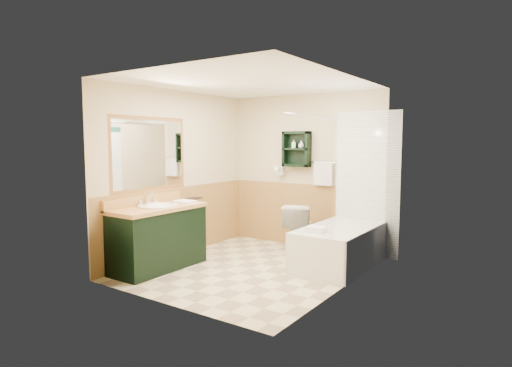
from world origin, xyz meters
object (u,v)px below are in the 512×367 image
object	(u,v)px
wall_shelf	(296,149)
vanity_book	(190,191)
toilet	(299,227)
soap_bottle_b	(301,145)
hair_dryer	(281,171)
bathtub	(340,247)
vanity	(158,238)
soap_bottle_a	(294,146)

from	to	relation	value
wall_shelf	vanity_book	distance (m)	1.79
toilet	soap_bottle_b	size ratio (longest dim) A/B	6.46
wall_shelf	hair_dryer	size ratio (longest dim) A/B	2.29
bathtub	toilet	world-z (taller)	toilet
vanity_book	vanity	bearing A→B (deg)	-88.11
soap_bottle_a	vanity_book	bearing A→B (deg)	-128.00
hair_dryer	soap_bottle_b	bearing A→B (deg)	-4.44
soap_bottle_a	soap_bottle_b	size ratio (longest dim) A/B	1.15
bathtub	vanity	bearing A→B (deg)	-143.01
vanity	toilet	xyz separation A→B (m)	(1.08, 1.87, -0.05)
vanity	toilet	bearing A→B (deg)	60.09
vanity_book	soap_bottle_a	xyz separation A→B (m)	(1.01, 1.30, 0.66)
hair_dryer	vanity_book	bearing A→B (deg)	-119.78
hair_dryer	soap_bottle_a	bearing A→B (deg)	-6.73
wall_shelf	toilet	distance (m)	1.22
soap_bottle_a	soap_bottle_b	world-z (taller)	soap_bottle_b
hair_dryer	bathtub	size ratio (longest dim) A/B	0.16
hair_dryer	toilet	xyz separation A→B (m)	(0.48, -0.24, -0.84)
wall_shelf	soap_bottle_a	world-z (taller)	wall_shelf
wall_shelf	toilet	world-z (taller)	wall_shelf
wall_shelf	hair_dryer	distance (m)	0.46
toilet	vanity_book	size ratio (longest dim) A/B	3.31
hair_dryer	vanity_book	world-z (taller)	hair_dryer
wall_shelf	soap_bottle_a	size ratio (longest dim) A/B	4.19
wall_shelf	bathtub	xyz separation A→B (m)	(1.03, -0.63, -1.28)
vanity	wall_shelf	bearing A→B (deg)	66.73
wall_shelf	vanity	world-z (taller)	wall_shelf
vanity	soap_bottle_a	xyz separation A→B (m)	(0.85, 2.08, 1.18)
hair_dryer	toilet	size ratio (longest dim) A/B	0.33
wall_shelf	bathtub	bearing A→B (deg)	-31.76
wall_shelf	soap_bottle_a	bearing A→B (deg)	-173.76
wall_shelf	toilet	xyz separation A→B (m)	(0.18, -0.21, -1.19)
hair_dryer	toilet	bearing A→B (deg)	-26.08
vanity	soap_bottle_b	bearing A→B (deg)	64.69
hair_dryer	wall_shelf	bearing A→B (deg)	-4.76
soap_bottle_a	soap_bottle_b	xyz separation A→B (m)	(0.13, 0.00, 0.01)
wall_shelf	soap_bottle_b	distance (m)	0.11
toilet	soap_bottle_b	distance (m)	1.27
vanity	soap_bottle_b	size ratio (longest dim) A/B	11.42
hair_dryer	toilet	distance (m)	1.00
bathtub	vanity_book	size ratio (longest dim) A/B	6.74
wall_shelf	soap_bottle_b	size ratio (longest dim) A/B	4.82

